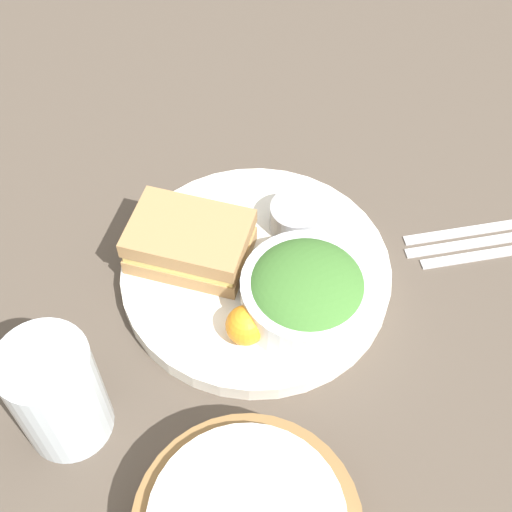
% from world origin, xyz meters
% --- Properties ---
extents(ground_plane, '(4.00, 4.00, 0.00)m').
position_xyz_m(ground_plane, '(0.00, 0.00, 0.00)').
color(ground_plane, '#4C4238').
extents(plate, '(0.29, 0.29, 0.02)m').
position_xyz_m(plate, '(0.00, 0.00, 0.01)').
color(plate, white).
rests_on(plate, ground_plane).
extents(sandwich, '(0.14, 0.11, 0.05)m').
position_xyz_m(sandwich, '(0.07, -0.01, 0.05)').
color(sandwich, '#A37A4C').
rests_on(sandwich, plate).
extents(salad_bowl, '(0.13, 0.13, 0.06)m').
position_xyz_m(salad_bowl, '(-0.05, 0.05, 0.05)').
color(salad_bowl, white).
rests_on(salad_bowl, plate).
extents(dressing_cup, '(0.06, 0.06, 0.03)m').
position_xyz_m(dressing_cup, '(-0.04, -0.06, 0.04)').
color(dressing_cup, '#99999E').
rests_on(dressing_cup, plate).
extents(orange_wedge, '(0.04, 0.04, 0.04)m').
position_xyz_m(orange_wedge, '(0.01, 0.09, 0.04)').
color(orange_wedge, orange).
rests_on(orange_wedge, plate).
extents(drink_glass, '(0.08, 0.08, 0.13)m').
position_xyz_m(drink_glass, '(0.17, 0.18, 0.06)').
color(drink_glass, silver).
rests_on(drink_glass, ground_plane).
extents(fork, '(0.16, 0.05, 0.01)m').
position_xyz_m(fork, '(-0.25, -0.08, 0.00)').
color(fork, silver).
rests_on(fork, ground_plane).
extents(knife, '(0.17, 0.05, 0.01)m').
position_xyz_m(knife, '(-0.25, -0.06, 0.00)').
color(knife, silver).
rests_on(knife, ground_plane).
extents(spoon, '(0.15, 0.05, 0.01)m').
position_xyz_m(spoon, '(-0.26, -0.04, 0.00)').
color(spoon, silver).
rests_on(spoon, ground_plane).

